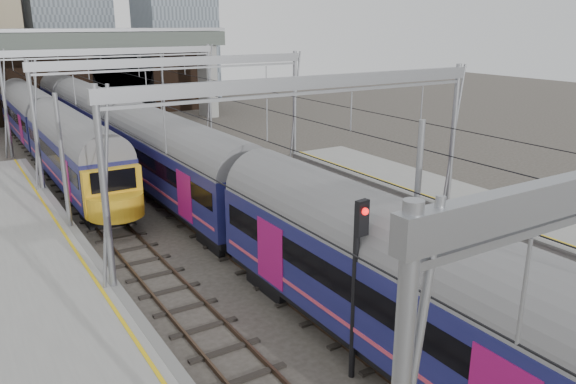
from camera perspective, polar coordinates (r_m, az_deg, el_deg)
ground at (r=18.83m, az=16.45°, el=-15.39°), size 160.00×160.00×0.00m
tracks at (r=29.74m, az=-5.41°, el=-2.45°), size 14.40×80.00×0.22m
overhead_line at (r=34.16m, az=-10.72°, el=11.13°), size 16.80×80.00×8.00m
retaining_wall at (r=63.86m, az=-19.73°, el=11.00°), size 28.00×2.75×9.00m
overbridge at (r=57.59m, az=-20.06°, el=13.37°), size 28.00×3.00×9.25m
train_main at (r=38.69m, az=-15.85°, el=5.49°), size 2.99×69.13×5.08m
train_second at (r=43.17m, az=-23.07°, el=5.78°), size 2.83×32.76×4.86m
signal_near_left at (r=15.49m, az=7.01°, el=-7.95°), size 0.40×0.49×5.41m
equip_cover_a at (r=22.00m, az=12.53°, el=-9.96°), size 0.96×0.77×0.10m
equip_cover_b at (r=22.76m, az=5.02°, el=-8.65°), size 0.88×0.69×0.09m
equip_cover_c at (r=21.29m, az=11.75°, el=-10.86°), size 0.95×0.71×0.11m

